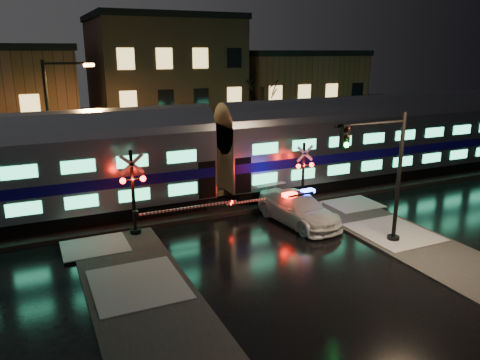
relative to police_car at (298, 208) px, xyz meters
The scene contains 12 objects.
ground 3.15m from the police_car, behind, with size 120.00×120.00×0.00m, color black.
ballast 5.45m from the police_car, 123.69° to the left, with size 90.00×4.20×0.24m, color black.
sidewalk_left 11.54m from the police_car, 145.62° to the right, with size 4.00×20.00×0.12m, color #2D2D2D.
sidewalk_right 7.42m from the police_car, 61.70° to the right, with size 4.00×20.00×0.12m, color #2D2D2D.
building_mid 22.57m from the police_car, 92.60° to the left, with size 12.00×11.00×11.50m, color brown.
building_right 24.86m from the police_car, 60.83° to the left, with size 12.00×10.00×8.50m, color brown.
train 5.98m from the police_car, 123.56° to the left, with size 51.00×3.12×5.92m.
police_car is the anchor object (origin of this frame).
crossing_signal_right 2.26m from the police_car, 58.92° to the left, with size 5.58×0.65×3.95m.
crossing_signal_left 8.30m from the police_car, 167.30° to the left, with size 6.21×0.67×4.39m.
traffic_light 5.29m from the police_car, 66.71° to the right, with size 4.11×0.72×6.36m.
streetlight 14.72m from the police_car, 143.05° to the left, with size 2.85×0.30×8.53m.
Camera 1 is at (-9.79, -19.82, 9.05)m, focal length 35.00 mm.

